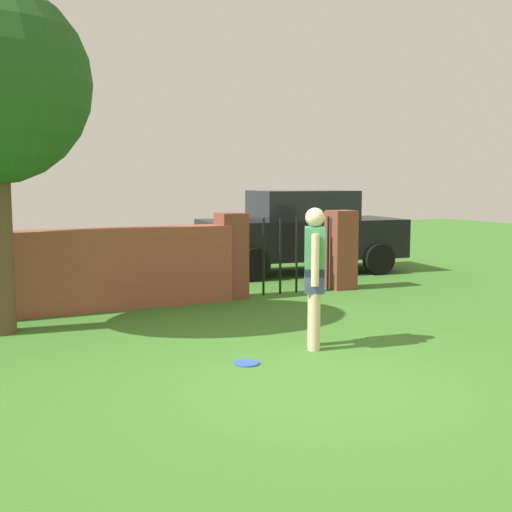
# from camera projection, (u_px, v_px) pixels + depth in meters

# --- Properties ---
(ground_plane) EXTENTS (40.00, 40.00, 0.00)m
(ground_plane) POSITION_uv_depth(u_px,v_px,m) (314.00, 383.00, 6.14)
(ground_plane) COLOR #3D7528
(brick_wall) EXTENTS (5.03, 0.50, 1.22)m
(brick_wall) POSITION_uv_depth(u_px,v_px,m) (68.00, 271.00, 9.39)
(brick_wall) COLOR brown
(brick_wall) RESTS_ON ground
(person) EXTENTS (0.37, 0.48, 1.62)m
(person) POSITION_uv_depth(u_px,v_px,m) (314.00, 271.00, 7.33)
(person) COLOR beige
(person) RESTS_ON ground
(fence_gate) EXTENTS (2.57, 0.44, 1.40)m
(fence_gate) POSITION_uv_depth(u_px,v_px,m) (288.00, 253.00, 10.99)
(fence_gate) COLOR brown
(fence_gate) RESTS_ON ground
(car) EXTENTS (4.37, 2.31, 1.72)m
(car) POSITION_uv_depth(u_px,v_px,m) (302.00, 232.00, 13.48)
(car) COLOR black
(car) RESTS_ON ground
(frisbee_blue) EXTENTS (0.27, 0.27, 0.02)m
(frisbee_blue) POSITION_uv_depth(u_px,v_px,m) (246.00, 363.00, 6.77)
(frisbee_blue) COLOR blue
(frisbee_blue) RESTS_ON ground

